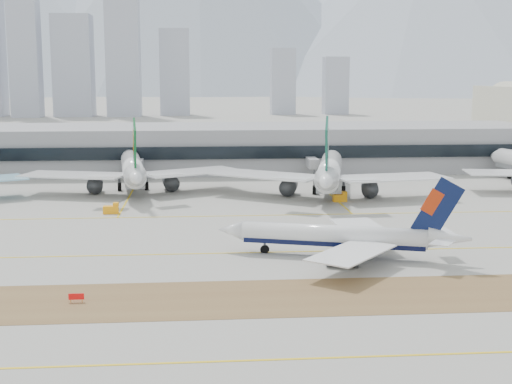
{
  "coord_description": "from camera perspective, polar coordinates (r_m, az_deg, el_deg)",
  "views": [
    {
      "loc": [
        -7.42,
        -131.61,
        31.97
      ],
      "look_at": [
        4.97,
        18.0,
        7.5
      ],
      "focal_mm": 50.0,
      "sensor_mm": 36.0,
      "label": 1
    }
  ],
  "objects": [
    {
      "name": "apron_markings",
      "position": [
        84.3,
        0.69,
        -13.01
      ],
      "size": [
        360.0,
        122.22,
        0.06
      ],
      "color": "brown",
      "rests_on": "ground"
    },
    {
      "name": "terminal",
      "position": [
        247.77,
        -3.0,
        3.58
      ],
      "size": [
        280.0,
        43.1,
        15.0
      ],
      "color": "gray",
      "rests_on": "ground"
    },
    {
      "name": "mountain_ridge",
      "position": [
        1543.58,
        -3.32,
        14.81
      ],
      "size": [
        2830.0,
        1120.0,
        470.0
      ],
      "color": "#9EA8B7",
      "rests_on": "ground"
    },
    {
      "name": "ground",
      "position": [
        135.64,
        -1.47,
        -4.38
      ],
      "size": [
        3000.0,
        3000.0,
        0.0
      ],
      "primitive_type": "plane",
      "color": "#9A9990",
      "rests_on": "ground"
    },
    {
      "name": "taxiing_airliner",
      "position": [
        127.83,
        6.94,
        -3.6
      ],
      "size": [
        44.23,
        37.61,
        15.25
      ],
      "rotation": [
        0.0,
        0.0,
        2.83
      ],
      "color": "white",
      "rests_on": "ground"
    },
    {
      "name": "widebody_cathay",
      "position": [
        193.85,
        5.88,
        1.55
      ],
      "size": [
        63.22,
        62.85,
        23.06
      ],
      "rotation": [
        0.0,
        0.0,
        1.36
      ],
      "color": "white",
      "rests_on": "ground"
    },
    {
      "name": "gse_c",
      "position": [
        184.79,
        6.77,
        -0.44
      ],
      "size": [
        3.55,
        2.0,
        2.6
      ],
      "color": "#FB9B0D",
      "rests_on": "ground"
    },
    {
      "name": "city_skyline",
      "position": [
        593.68,
        -14.62,
        10.69
      ],
      "size": [
        342.0,
        49.8,
        140.0
      ],
      "color": "#A0A5B6",
      "rests_on": "ground"
    },
    {
      "name": "hold_sign_left",
      "position": [
        105.81,
        -14.18,
        -8.12
      ],
      "size": [
        2.2,
        0.15,
        1.35
      ],
      "color": "red",
      "rests_on": "ground"
    },
    {
      "name": "widebody_eva",
      "position": [
        202.85,
        -9.83,
        1.73
      ],
      "size": [
        61.72,
        60.79,
        22.15
      ],
      "rotation": [
        0.0,
        0.0,
        1.69
      ],
      "color": "white",
      "rests_on": "ground"
    },
    {
      "name": "gse_b",
      "position": [
        170.89,
        -11.48,
        -1.35
      ],
      "size": [
        3.55,
        2.0,
        2.6
      ],
      "color": "#FB9B0D",
      "rests_on": "ground"
    }
  ]
}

